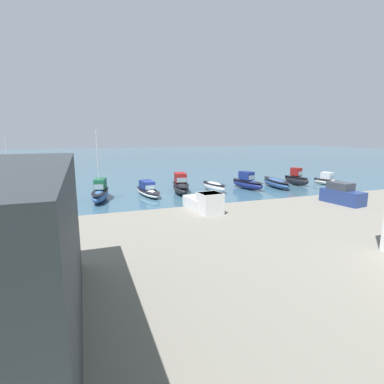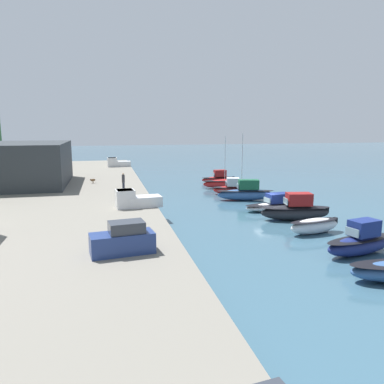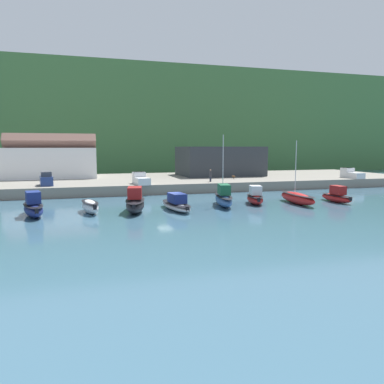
{
  "view_description": "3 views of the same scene",
  "coord_description": "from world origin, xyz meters",
  "px_view_note": "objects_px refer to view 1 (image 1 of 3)",
  "views": [
    {
      "loc": [
        9.25,
        40.31,
        8.59
      ],
      "look_at": [
        -1.88,
        10.0,
        2.36
      ],
      "focal_mm": 28.0,
      "sensor_mm": 36.0,
      "label": 1
    },
    {
      "loc": [
        -39.96,
        18.37,
        10.03
      ],
      "look_at": [
        3.26,
        8.37,
        2.18
      ],
      "focal_mm": 35.0,
      "sensor_mm": 36.0,
      "label": 2
    },
    {
      "loc": [
        -10.0,
        -44.7,
        7.54
      ],
      "look_at": [
        4.57,
        5.12,
        1.31
      ],
      "focal_mm": 35.0,
      "sensor_mm": 36.0,
      "label": 3
    }
  ],
  "objects_px": {
    "moored_boat_1": "(297,179)",
    "moored_boat_2": "(276,183)",
    "moored_boat_0": "(328,180)",
    "moored_boat_4": "(214,187)",
    "moored_boat_5": "(181,186)",
    "moored_boat_8": "(62,197)",
    "parked_car_0": "(342,195)",
    "moored_boat_3": "(247,183)",
    "moored_boat_7": "(100,193)",
    "moored_boat_9": "(14,199)",
    "person_on_quay": "(60,213)",
    "moored_boat_6": "(148,190)",
    "pickup_truck_0": "(205,203)"
  },
  "relations": [
    {
      "from": "moored_boat_4",
      "to": "moored_boat_9",
      "type": "xyz_separation_m",
      "value": [
        26.8,
        -0.46,
        0.01
      ]
    },
    {
      "from": "moored_boat_3",
      "to": "person_on_quay",
      "type": "relative_size",
      "value": 3.24
    },
    {
      "from": "moored_boat_1",
      "to": "parked_car_0",
      "type": "distance_m",
      "value": 21.02
    },
    {
      "from": "moored_boat_4",
      "to": "person_on_quay",
      "type": "height_order",
      "value": "person_on_quay"
    },
    {
      "from": "moored_boat_2",
      "to": "moored_boat_3",
      "type": "bearing_deg",
      "value": 6.64
    },
    {
      "from": "moored_boat_2",
      "to": "pickup_truck_0",
      "type": "xyz_separation_m",
      "value": [
        19.55,
        16.32,
        1.7
      ]
    },
    {
      "from": "parked_car_0",
      "to": "pickup_truck_0",
      "type": "height_order",
      "value": "parked_car_0"
    },
    {
      "from": "moored_boat_7",
      "to": "moored_boat_9",
      "type": "distance_m",
      "value": 10.24
    },
    {
      "from": "moored_boat_2",
      "to": "moored_boat_0",
      "type": "bearing_deg",
      "value": -177.02
    },
    {
      "from": "moored_boat_6",
      "to": "pickup_truck_0",
      "type": "height_order",
      "value": "pickup_truck_0"
    },
    {
      "from": "moored_boat_5",
      "to": "moored_boat_8",
      "type": "xyz_separation_m",
      "value": [
        16.21,
        1.69,
        -0.21
      ]
    },
    {
      "from": "moored_boat_9",
      "to": "pickup_truck_0",
      "type": "height_order",
      "value": "moored_boat_9"
    },
    {
      "from": "parked_car_0",
      "to": "person_on_quay",
      "type": "relative_size",
      "value": 2.06
    },
    {
      "from": "moored_boat_1",
      "to": "moored_boat_2",
      "type": "height_order",
      "value": "moored_boat_1"
    },
    {
      "from": "moored_boat_7",
      "to": "parked_car_0",
      "type": "bearing_deg",
      "value": 153.97
    },
    {
      "from": "moored_boat_2",
      "to": "moored_boat_4",
      "type": "distance_m",
      "value": 11.3
    },
    {
      "from": "moored_boat_4",
      "to": "moored_boat_9",
      "type": "height_order",
      "value": "moored_boat_9"
    },
    {
      "from": "moored_boat_0",
      "to": "moored_boat_2",
      "type": "height_order",
      "value": "moored_boat_0"
    },
    {
      "from": "moored_boat_2",
      "to": "person_on_quay",
      "type": "bearing_deg",
      "value": 37.2
    },
    {
      "from": "moored_boat_0",
      "to": "moored_boat_8",
      "type": "height_order",
      "value": "moored_boat_8"
    },
    {
      "from": "moored_boat_0",
      "to": "moored_boat_4",
      "type": "distance_m",
      "value": 21.15
    },
    {
      "from": "moored_boat_9",
      "to": "person_on_quay",
      "type": "height_order",
      "value": "moored_boat_9"
    },
    {
      "from": "moored_boat_0",
      "to": "moored_boat_9",
      "type": "bearing_deg",
      "value": -18.68
    },
    {
      "from": "moored_boat_0",
      "to": "moored_boat_6",
      "type": "xyz_separation_m",
      "value": [
        31.16,
        -1.71,
        -0.04
      ]
    },
    {
      "from": "moored_boat_7",
      "to": "moored_boat_8",
      "type": "bearing_deg",
      "value": 17.42
    },
    {
      "from": "moored_boat_7",
      "to": "parked_car_0",
      "type": "relative_size",
      "value": 2.08
    },
    {
      "from": "person_on_quay",
      "to": "moored_boat_9",
      "type": "bearing_deg",
      "value": -69.7
    },
    {
      "from": "moored_boat_9",
      "to": "person_on_quay",
      "type": "bearing_deg",
      "value": 113.38
    },
    {
      "from": "moored_boat_4",
      "to": "moored_boat_8",
      "type": "height_order",
      "value": "moored_boat_8"
    },
    {
      "from": "moored_boat_0",
      "to": "moored_boat_7",
      "type": "relative_size",
      "value": 0.58
    },
    {
      "from": "moored_boat_8",
      "to": "parked_car_0",
      "type": "xyz_separation_m",
      "value": [
        -27.48,
        17.08,
        1.63
      ]
    },
    {
      "from": "moored_boat_5",
      "to": "moored_boat_9",
      "type": "relative_size",
      "value": 0.9
    },
    {
      "from": "moored_boat_6",
      "to": "moored_boat_4",
      "type": "bearing_deg",
      "value": 168.85
    },
    {
      "from": "moored_boat_2",
      "to": "moored_boat_4",
      "type": "height_order",
      "value": "moored_boat_4"
    },
    {
      "from": "moored_boat_4",
      "to": "moored_boat_3",
      "type": "bearing_deg",
      "value": 173.53
    },
    {
      "from": "moored_boat_2",
      "to": "moored_boat_3",
      "type": "xyz_separation_m",
      "value": [
        5.29,
        -0.24,
        0.28
      ]
    },
    {
      "from": "moored_boat_2",
      "to": "moored_boat_3",
      "type": "relative_size",
      "value": 1.22
    },
    {
      "from": "moored_boat_6",
      "to": "moored_boat_8",
      "type": "bearing_deg",
      "value": 2.28
    },
    {
      "from": "moored_boat_3",
      "to": "moored_boat_5",
      "type": "distance_m",
      "value": 11.1
    },
    {
      "from": "moored_boat_4",
      "to": "moored_boat_9",
      "type": "bearing_deg",
      "value": -11.46
    },
    {
      "from": "moored_boat_3",
      "to": "parked_car_0",
      "type": "height_order",
      "value": "parked_car_0"
    },
    {
      "from": "moored_boat_0",
      "to": "moored_boat_6",
      "type": "height_order",
      "value": "moored_boat_0"
    },
    {
      "from": "moored_boat_3",
      "to": "moored_boat_9",
      "type": "relative_size",
      "value": 0.8
    },
    {
      "from": "moored_boat_4",
      "to": "moored_boat_5",
      "type": "distance_m",
      "value": 5.16
    },
    {
      "from": "moored_boat_5",
      "to": "moored_boat_8",
      "type": "height_order",
      "value": "moored_boat_5"
    },
    {
      "from": "moored_boat_2",
      "to": "moored_boat_3",
      "type": "distance_m",
      "value": 5.3
    },
    {
      "from": "moored_boat_0",
      "to": "pickup_truck_0",
      "type": "height_order",
      "value": "pickup_truck_0"
    },
    {
      "from": "moored_boat_0",
      "to": "moored_boat_9",
      "type": "height_order",
      "value": "moored_boat_9"
    },
    {
      "from": "moored_boat_4",
      "to": "moored_boat_8",
      "type": "relative_size",
      "value": 1.01
    },
    {
      "from": "moored_boat_0",
      "to": "moored_boat_1",
      "type": "distance_m",
      "value": 5.56
    }
  ]
}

